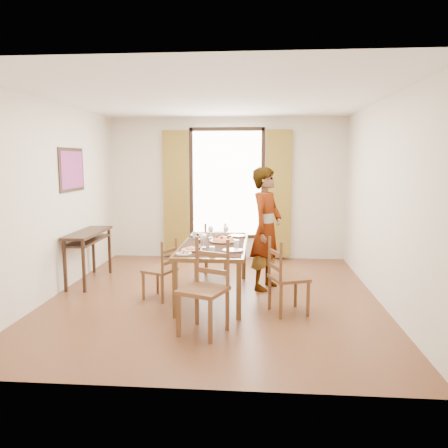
# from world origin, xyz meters

# --- Properties ---
(ground) EXTENTS (5.00, 5.00, 0.00)m
(ground) POSITION_xyz_m (0.00, 0.00, 0.00)
(ground) COLOR #53321A
(ground) RESTS_ON ground
(room_shell) EXTENTS (4.60, 5.10, 2.74)m
(room_shell) POSITION_xyz_m (-0.00, 0.13, 1.54)
(room_shell) COLOR silver
(room_shell) RESTS_ON ground
(console_table) EXTENTS (0.38, 1.20, 0.80)m
(console_table) POSITION_xyz_m (-2.03, 0.60, 0.68)
(console_table) COLOR black
(console_table) RESTS_ON ground
(dining_table) EXTENTS (0.89, 1.93, 0.76)m
(dining_table) POSITION_xyz_m (-0.00, 0.05, 0.69)
(dining_table) COLOR brown
(dining_table) RESTS_ON ground
(chair_west) EXTENTS (0.49, 0.49, 0.84)m
(chair_west) POSITION_xyz_m (-0.71, -0.15, 0.39)
(chair_west) COLOR brown
(chair_west) RESTS_ON ground
(chair_north) EXTENTS (0.40, 0.40, 0.86)m
(chair_north) POSITION_xyz_m (-0.11, 1.33, 0.40)
(chair_north) COLOR brown
(chair_north) RESTS_ON ground
(chair_south) EXTENTS (0.60, 0.60, 1.04)m
(chair_south) POSITION_xyz_m (0.03, -1.28, 0.48)
(chair_south) COLOR brown
(chair_south) RESTS_ON ground
(chair_east) EXTENTS (0.54, 0.54, 0.95)m
(chair_east) POSITION_xyz_m (0.96, -0.59, 0.44)
(chair_east) COLOR brown
(chair_east) RESTS_ON ground
(man) EXTENTS (0.98, 0.92, 1.80)m
(man) POSITION_xyz_m (0.72, 0.47, 0.90)
(man) COLOR #92939A
(man) RESTS_ON ground
(plate_sw) EXTENTS (0.27, 0.27, 0.05)m
(plate_sw) POSITION_xyz_m (-0.24, -0.48, 0.78)
(plate_sw) COLOR silver
(plate_sw) RESTS_ON dining_table
(plate_se) EXTENTS (0.27, 0.27, 0.05)m
(plate_se) POSITION_xyz_m (0.29, -0.47, 0.78)
(plate_se) COLOR silver
(plate_se) RESTS_ON dining_table
(plate_nw) EXTENTS (0.27, 0.27, 0.05)m
(plate_nw) POSITION_xyz_m (-0.30, 0.59, 0.78)
(plate_nw) COLOR silver
(plate_nw) RESTS_ON dining_table
(plate_ne) EXTENTS (0.27, 0.27, 0.05)m
(plate_ne) POSITION_xyz_m (0.29, 0.59, 0.78)
(plate_ne) COLOR silver
(plate_ne) RESTS_ON dining_table
(pasta_platter) EXTENTS (0.40, 0.40, 0.10)m
(pasta_platter) POSITION_xyz_m (0.12, 0.12, 0.81)
(pasta_platter) COLOR red
(pasta_platter) RESTS_ON dining_table
(caprese_plate) EXTENTS (0.20, 0.20, 0.04)m
(caprese_plate) POSITION_xyz_m (-0.30, -0.70, 0.78)
(caprese_plate) COLOR silver
(caprese_plate) RESTS_ON dining_table
(wine_glass_a) EXTENTS (0.08, 0.08, 0.18)m
(wine_glass_a) POSITION_xyz_m (-0.11, -0.28, 0.85)
(wine_glass_a) COLOR white
(wine_glass_a) RESTS_ON dining_table
(wine_glass_b) EXTENTS (0.08, 0.08, 0.18)m
(wine_glass_b) POSITION_xyz_m (0.13, 0.46, 0.85)
(wine_glass_b) COLOR white
(wine_glass_b) RESTS_ON dining_table
(wine_glass_c) EXTENTS (0.08, 0.08, 0.18)m
(wine_glass_c) POSITION_xyz_m (-0.09, 0.44, 0.85)
(wine_glass_c) COLOR white
(wine_glass_c) RESTS_ON dining_table
(tumbler_a) EXTENTS (0.07, 0.07, 0.10)m
(tumbler_a) POSITION_xyz_m (0.32, -0.22, 0.81)
(tumbler_a) COLOR silver
(tumbler_a) RESTS_ON dining_table
(tumbler_b) EXTENTS (0.07, 0.07, 0.10)m
(tumbler_b) POSITION_xyz_m (-0.32, 0.39, 0.81)
(tumbler_b) COLOR silver
(tumbler_b) RESTS_ON dining_table
(tumbler_c) EXTENTS (0.07, 0.07, 0.10)m
(tumbler_c) POSITION_xyz_m (0.05, -0.70, 0.81)
(tumbler_c) COLOR silver
(tumbler_c) RESTS_ON dining_table
(wine_bottle) EXTENTS (0.07, 0.07, 0.25)m
(wine_bottle) POSITION_xyz_m (-0.14, -0.64, 0.88)
(wine_bottle) COLOR black
(wine_bottle) RESTS_ON dining_table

